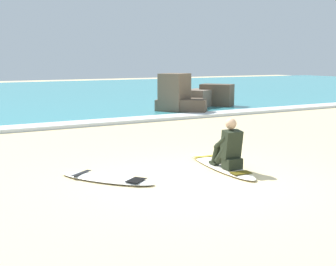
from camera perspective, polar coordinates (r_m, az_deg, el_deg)
ground_plane at (r=7.96m, az=3.68°, el=-6.06°), size 80.00×80.00×0.00m
breaking_foam at (r=14.67m, az=-12.82°, el=1.01°), size 80.00×0.90×0.11m
surfboard_main at (r=9.02m, az=6.55°, el=-4.04°), size 0.88×2.56×0.08m
surfer_seated at (r=8.62m, az=7.67°, el=-1.96°), size 0.40×0.72×0.95m
surfboard_spare_near at (r=8.07m, az=-7.76°, el=-5.66°), size 1.49×1.85×0.08m
rock_outcrop_distant at (r=18.68m, az=2.99°, el=4.29°), size 4.08×3.07×1.56m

